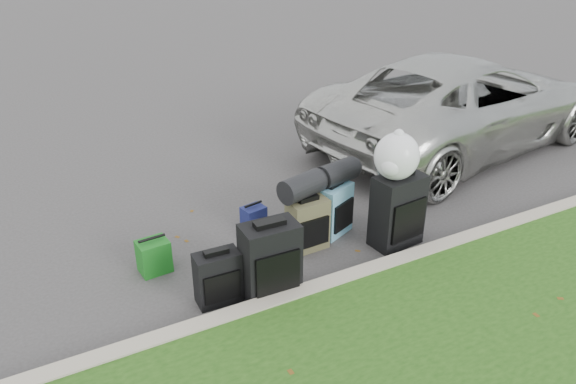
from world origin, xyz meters
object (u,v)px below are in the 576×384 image
tote_green (154,256)px  suv (461,102)px  suitcase_small_black (218,278)px  suitcase_large_black_left (270,261)px  tote_navy (254,218)px  suitcase_large_black_right (397,211)px  suitcase_olive (307,224)px  suitcase_teal (334,209)px

tote_green → suv: bearing=8.1°
suitcase_small_black → tote_green: suitcase_small_black is taller
suitcase_large_black_left → tote_navy: bearing=74.0°
suitcase_large_black_left → suitcase_large_black_right: (1.68, 0.19, 0.03)m
suitcase_large_black_right → tote_green: bearing=158.3°
suitcase_olive → suitcase_teal: suitcase_teal is taller
suitcase_teal → tote_navy: size_ratio=2.20×
suitcase_large_black_right → tote_navy: bearing=134.5°
suitcase_small_black → suitcase_teal: 1.77m
suitcase_small_black → suitcase_large_black_left: 0.52m
suitcase_large_black_right → tote_green: (-2.57, 0.75, -0.24)m
suitcase_teal → tote_navy: 0.96m
suitcase_teal → suitcase_large_black_right: suitcase_large_black_right is taller
suitcase_teal → tote_green: size_ratio=1.73×
suitcase_small_black → suitcase_large_black_left: bearing=-14.6°
suitcase_olive → tote_green: suitcase_olive is taller
suv → tote_navy: size_ratio=18.66×
suitcase_small_black → suitcase_large_black_left: suitcase_large_black_left is taller
suitcase_olive → suitcase_large_black_right: bearing=-25.2°
suv → suitcase_large_black_right: bearing=116.1°
suv → tote_green: suv is taller
suitcase_olive → suitcase_teal: size_ratio=0.97×
suitcase_olive → suitcase_large_black_right: 1.01m
suitcase_large_black_left → tote_green: suitcase_large_black_left is taller
suitcase_large_black_left → suitcase_teal: 1.39m
suitcase_small_black → tote_navy: (0.89, 1.12, -0.13)m
suv → suitcase_large_black_left: 4.91m
suitcase_teal → suitcase_large_black_right: (0.50, -0.53, 0.11)m
suitcase_teal → suitcase_large_black_right: 0.74m
tote_green → suitcase_olive: bearing=-16.8°
suv → suitcase_olive: bearing=103.6°
suv → tote_navy: 4.14m
suitcase_small_black → suitcase_olive: (1.24, 0.44, 0.03)m
suitcase_large_black_left → suitcase_olive: 0.96m
suitcase_large_black_left → tote_green: (-0.89, 0.94, -0.22)m
suitcase_teal → suitcase_small_black: bearing=176.3°
suitcase_large_black_left → suitcase_olive: suitcase_large_black_left is taller
suitcase_olive → tote_navy: 0.78m
suv → suitcase_large_black_left: suv is taller
suitcase_olive → suitcase_small_black: bearing=-162.8°
suitcase_small_black → suitcase_large_black_left: size_ratio=0.68×
suitcase_teal → suitcase_large_black_right: bearing=-69.9°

